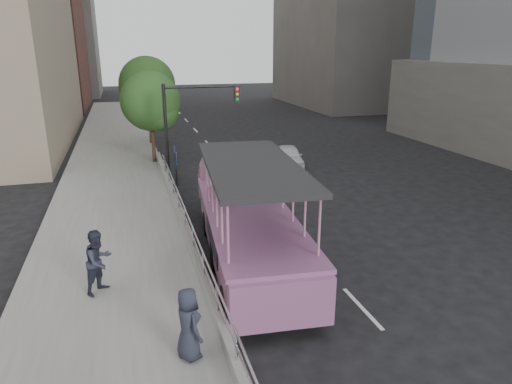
{
  "coord_description": "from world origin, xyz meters",
  "views": [
    {
      "loc": [
        -4.98,
        -11.94,
        6.99
      ],
      "look_at": [
        -0.75,
        2.71,
        2.14
      ],
      "focal_mm": 32.0,
      "sensor_mm": 36.0,
      "label": 1
    }
  ],
  "objects": [
    {
      "name": "ground",
      "position": [
        0.0,
        0.0,
        0.0
      ],
      "size": [
        160.0,
        160.0,
        0.0
      ],
      "primitive_type": "plane",
      "color": "black"
    },
    {
      "name": "sidewalk",
      "position": [
        -5.75,
        10.0,
        0.15
      ],
      "size": [
        5.5,
        80.0,
        0.3
      ],
      "primitive_type": "cube",
      "color": "#A3A39D",
      "rests_on": "ground"
    },
    {
      "name": "kerb_wall",
      "position": [
        -3.12,
        2.0,
        0.48
      ],
      "size": [
        0.24,
        30.0,
        0.36
      ],
      "primitive_type": "cube",
      "color": "#A3A39E",
      "rests_on": "sidewalk"
    },
    {
      "name": "guardrail",
      "position": [
        -3.12,
        2.0,
        1.14
      ],
      "size": [
        0.07,
        22.0,
        0.71
      ],
      "color": "silver",
      "rests_on": "kerb_wall"
    },
    {
      "name": "duck_boat",
      "position": [
        -1.2,
        2.62,
        1.33
      ],
      "size": [
        3.56,
        11.01,
        3.6
      ],
      "color": "black",
      "rests_on": "ground"
    },
    {
      "name": "car",
      "position": [
        4.53,
        13.71,
        0.63
      ],
      "size": [
        2.13,
        3.89,
        1.26
      ],
      "primitive_type": "imported",
      "rotation": [
        0.0,
        0.0,
        -0.18
      ],
      "color": "white",
      "rests_on": "ground"
    },
    {
      "name": "pedestrian_mid",
      "position": [
        -6.01,
        0.48,
        1.24
      ],
      "size": [
        1.14,
        1.15,
        1.87
      ],
      "primitive_type": "imported",
      "rotation": [
        0.0,
        0.0,
        0.83
      ],
      "color": "#282B3A",
      "rests_on": "sidewalk"
    },
    {
      "name": "pedestrian_far",
      "position": [
        -4.0,
        -3.14,
        1.15
      ],
      "size": [
        0.79,
        0.97,
        1.7
      ],
      "primitive_type": "imported",
      "rotation": [
        0.0,
        0.0,
        1.92
      ],
      "color": "#282B3A",
      "rests_on": "sidewalk"
    },
    {
      "name": "parking_sign",
      "position": [
        -3.0,
        7.53,
        1.82
      ],
      "size": [
        0.08,
        0.66,
        2.92
      ],
      "color": "black",
      "rests_on": "ground"
    },
    {
      "name": "traffic_signal",
      "position": [
        -1.7,
        12.5,
        3.5
      ],
      "size": [
        4.2,
        0.32,
        5.2
      ],
      "color": "black",
      "rests_on": "ground"
    },
    {
      "name": "street_tree_near",
      "position": [
        -3.3,
        15.93,
        3.82
      ],
      "size": [
        3.52,
        3.52,
        5.72
      ],
      "color": "#372519",
      "rests_on": "ground"
    },
    {
      "name": "street_tree_far",
      "position": [
        -3.1,
        21.93,
        4.31
      ],
      "size": [
        3.97,
        3.97,
        6.45
      ],
      "color": "#372519",
      "rests_on": "ground"
    },
    {
      "name": "midrise_stone_b",
      "position": [
        -16.0,
        64.0,
        10.0
      ],
      "size": [
        16.0,
        14.0,
        20.0
      ],
      "primitive_type": "cube",
      "color": "gray",
      "rests_on": "ground"
    }
  ]
}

